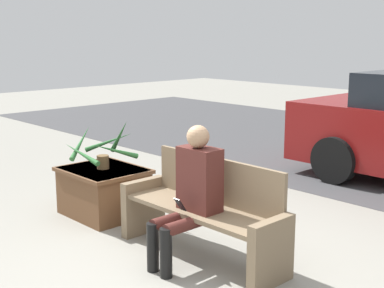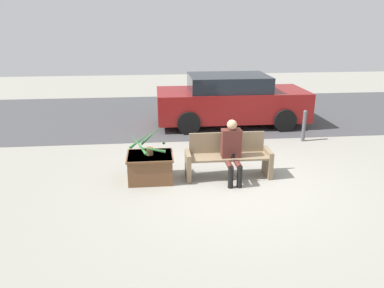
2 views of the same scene
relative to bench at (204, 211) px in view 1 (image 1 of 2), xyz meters
The scene contains 5 objects.
ground_plane 0.55m from the bench, 70.16° to the right, with size 30.00×30.00×0.00m, color gray.
bench is the anchor object (origin of this frame).
person_seated 0.31m from the bench, 79.36° to the right, with size 0.38×0.63×1.22m.
planter_box 1.57m from the bench, behind, with size 0.90×0.76×0.53m.
potted_plant 1.61m from the bench, behind, with size 0.72×0.78×0.56m.
Camera 1 is at (3.15, -2.91, 1.97)m, focal length 50.00 mm.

